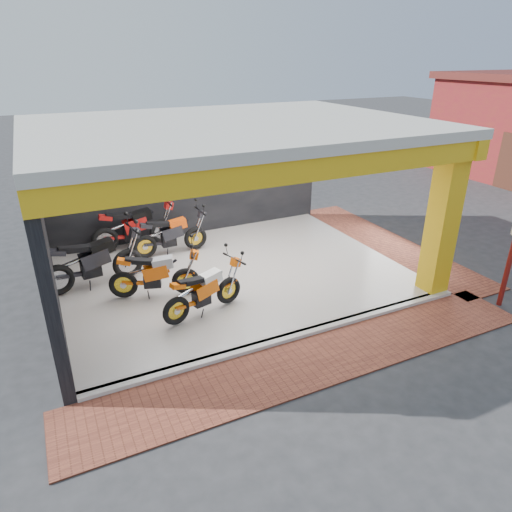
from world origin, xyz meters
The scene contains 16 objects.
ground centered at (0.00, 0.00, 0.00)m, with size 80.00×80.00×0.00m, color #2D2D30.
showroom_floor centered at (0.00, 2.00, 0.05)m, with size 8.00×6.00×0.10m, color silver.
showroom_ceiling centered at (0.00, 2.00, 3.60)m, with size 8.40×6.40×0.20m, color beige.
back_wall centered at (0.00, 5.10, 1.75)m, with size 8.20×0.20×3.50m, color black.
left_wall centered at (-4.10, 2.00, 1.75)m, with size 0.20×6.20×3.50m, color black.
corner_column centered at (3.75, -0.75, 1.75)m, with size 0.50×0.50×3.50m, color gold.
header_beam_front centered at (0.00, -1.00, 3.30)m, with size 8.40×0.30×0.40m, color gold.
header_beam_right centered at (4.00, 2.00, 3.30)m, with size 0.30×6.40×0.40m, color gold.
floor_kerb centered at (0.00, -1.02, 0.05)m, with size 8.00×0.20×0.10m, color silver.
paver_front centered at (0.00, -1.80, 0.01)m, with size 9.00×1.40×0.03m, color brown.
paver_right centered at (4.80, 2.00, 0.01)m, with size 1.40×7.00×0.03m, color brown.
moto_hero centered at (-0.71, 0.61, 0.71)m, with size 2.00×0.74×1.22m, color #F9620A, non-canonical shape.
moto_row_a centered at (-1.40, 1.40, 0.74)m, with size 2.08×0.77×1.27m, color #FF620A, non-canonical shape.
moto_row_b centered at (-2.39, 2.77, 0.84)m, with size 2.43×0.90×1.48m, color black, non-canonical shape.
moto_row_c centered at (-0.38, 3.74, 0.75)m, with size 2.13×0.79×1.30m, color black, non-canonical shape.
moto_row_d centered at (-1.09, 4.53, 0.83)m, with size 2.41×0.89×1.47m, color red, non-canonical shape.
Camera 1 is at (-3.91, -7.35, 5.04)m, focal length 32.00 mm.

